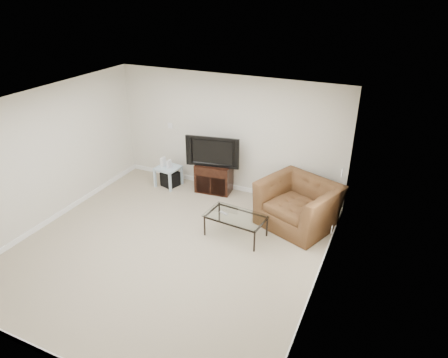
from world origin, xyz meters
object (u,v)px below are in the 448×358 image
at_px(television, 214,150).
at_px(recliner, 299,198).
at_px(coffee_table, 236,226).
at_px(subwoofer, 170,179).
at_px(tv_stand, 215,177).
at_px(side_table, 169,176).

xyz_separation_m(television, recliner, (2.01, -0.58, -0.38)).
xyz_separation_m(television, coffee_table, (1.10, -1.40, -0.75)).
relative_size(television, coffee_table, 1.00).
bearing_deg(recliner, subwoofer, -166.34).
distance_m(tv_stand, coffee_table, 1.81).
distance_m(subwoofer, coffee_table, 2.43).
relative_size(subwoofer, recliner, 0.25).
distance_m(side_table, subwoofer, 0.07).
height_order(subwoofer, recliner, recliner).
relative_size(side_table, recliner, 0.36).
bearing_deg(side_table, coffee_table, -29.27).
bearing_deg(television, tv_stand, 85.40).
bearing_deg(recliner, tv_stand, -175.70).
distance_m(television, side_table, 1.28).
relative_size(side_table, subwoofer, 1.46).
bearing_deg(tv_stand, side_table, -173.67).
bearing_deg(recliner, coffee_table, -116.66).
distance_m(side_table, recliner, 3.08).
xyz_separation_m(television, side_table, (-1.03, -0.20, -0.73)).
bearing_deg(television, coffee_table, -62.53).
height_order(subwoofer, coffee_table, coffee_table).
xyz_separation_m(subwoofer, recliner, (3.01, -0.39, 0.41)).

